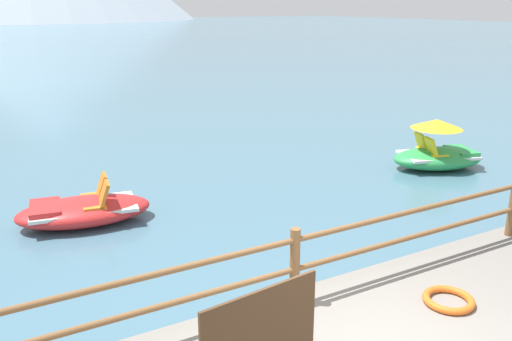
# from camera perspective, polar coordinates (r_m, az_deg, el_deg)

# --- Properties ---
(ground_plane) EXTENTS (200.00, 200.00, 0.00)m
(ground_plane) POSITION_cam_1_polar(r_m,az_deg,el_deg) (43.51, -25.34, 10.67)
(ground_plane) COLOR #477084
(dock_railing) EXTENTS (23.92, 0.12, 0.95)m
(dock_railing) POSITION_cam_1_polar(r_m,az_deg,el_deg) (6.42, 4.15, -9.24)
(dock_railing) COLOR brown
(dock_railing) RESTS_ON promenade_dock
(sign_board) EXTENTS (1.18, 0.18, 1.19)m
(sign_board) POSITION_cam_1_polar(r_m,az_deg,el_deg) (4.78, 0.45, -17.29)
(sign_board) COLOR silver
(sign_board) RESTS_ON promenade_dock
(life_ring) EXTENTS (0.61, 0.61, 0.09)m
(life_ring) POSITION_cam_1_polar(r_m,az_deg,el_deg) (7.01, 19.73, -12.77)
(life_ring) COLOR orange
(life_ring) RESTS_ON promenade_dock
(pedal_boat_0) EXTENTS (2.50, 1.89, 1.21)m
(pedal_boat_0) POSITION_cam_1_polar(r_m,az_deg,el_deg) (13.68, 18.72, 1.86)
(pedal_boat_0) COLOR green
(pedal_boat_0) RESTS_ON ground
(pedal_boat_3) EXTENTS (2.52, 1.57, 0.82)m
(pedal_boat_3) POSITION_cam_1_polar(r_m,az_deg,el_deg) (10.27, -17.85, -4.03)
(pedal_boat_3) COLOR red
(pedal_boat_3) RESTS_ON ground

